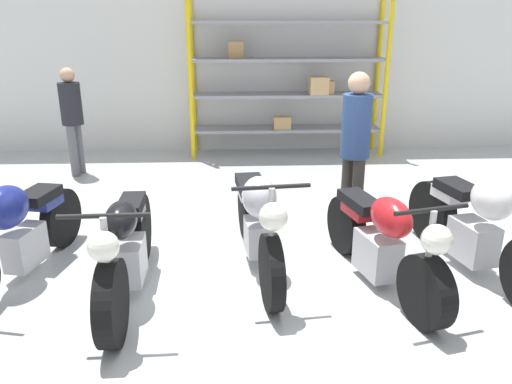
{
  "coord_description": "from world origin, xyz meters",
  "views": [
    {
      "loc": [
        -0.21,
        -4.25,
        2.32
      ],
      "look_at": [
        0.0,
        0.4,
        0.7
      ],
      "focal_mm": 35.0,
      "sensor_mm": 36.0,
      "label": 1
    }
  ],
  "objects_px": {
    "motorcycle_red": "(382,241)",
    "motorcycle_white": "(479,227)",
    "person_near_rack": "(355,140)",
    "shelving_rack": "(289,79)",
    "motorcycle_blue": "(16,230)",
    "motorcycle_black": "(126,249)",
    "motorcycle_silver": "(258,220)",
    "person_browsing": "(72,113)"
  },
  "relations": [
    {
      "from": "motorcycle_red",
      "to": "motorcycle_white",
      "type": "xyz_separation_m",
      "value": [
        0.97,
        0.18,
        0.03
      ]
    },
    {
      "from": "person_near_rack",
      "to": "motorcycle_white",
      "type": "bearing_deg",
      "value": 102.61
    },
    {
      "from": "shelving_rack",
      "to": "motorcycle_blue",
      "type": "height_order",
      "value": "shelving_rack"
    },
    {
      "from": "motorcycle_red",
      "to": "motorcycle_white",
      "type": "height_order",
      "value": "motorcycle_white"
    },
    {
      "from": "motorcycle_black",
      "to": "motorcycle_silver",
      "type": "bearing_deg",
      "value": 110.32
    },
    {
      "from": "shelving_rack",
      "to": "motorcycle_blue",
      "type": "bearing_deg",
      "value": -123.42
    },
    {
      "from": "motorcycle_blue",
      "to": "motorcycle_red",
      "type": "xyz_separation_m",
      "value": [
        3.33,
        -0.26,
        -0.06
      ]
    },
    {
      "from": "motorcycle_red",
      "to": "person_browsing",
      "type": "height_order",
      "value": "person_browsing"
    },
    {
      "from": "motorcycle_blue",
      "to": "person_near_rack",
      "type": "bearing_deg",
      "value": 118.71
    },
    {
      "from": "motorcycle_white",
      "to": "person_browsing",
      "type": "bearing_deg",
      "value": -137.53
    },
    {
      "from": "motorcycle_blue",
      "to": "person_near_rack",
      "type": "distance_m",
      "value": 3.53
    },
    {
      "from": "motorcycle_black",
      "to": "person_near_rack",
      "type": "height_order",
      "value": "person_near_rack"
    },
    {
      "from": "motorcycle_black",
      "to": "person_browsing",
      "type": "height_order",
      "value": "person_browsing"
    },
    {
      "from": "motorcycle_black",
      "to": "person_near_rack",
      "type": "relative_size",
      "value": 1.16
    },
    {
      "from": "shelving_rack",
      "to": "motorcycle_blue",
      "type": "relative_size",
      "value": 1.68
    },
    {
      "from": "motorcycle_silver",
      "to": "motorcycle_white",
      "type": "relative_size",
      "value": 1.0
    },
    {
      "from": "motorcycle_red",
      "to": "motorcycle_black",
      "type": "bearing_deg",
      "value": -101.74
    },
    {
      "from": "person_near_rack",
      "to": "motorcycle_blue",
      "type": "bearing_deg",
      "value": -12.19
    },
    {
      "from": "person_near_rack",
      "to": "motorcycle_silver",
      "type": "bearing_deg",
      "value": 9.49
    },
    {
      "from": "motorcycle_blue",
      "to": "motorcycle_white",
      "type": "height_order",
      "value": "motorcycle_white"
    },
    {
      "from": "motorcycle_blue",
      "to": "motorcycle_white",
      "type": "relative_size",
      "value": 0.94
    },
    {
      "from": "shelving_rack",
      "to": "motorcycle_white",
      "type": "distance_m",
      "value": 4.84
    },
    {
      "from": "motorcycle_blue",
      "to": "person_browsing",
      "type": "height_order",
      "value": "person_browsing"
    },
    {
      "from": "shelving_rack",
      "to": "person_browsing",
      "type": "height_order",
      "value": "shelving_rack"
    },
    {
      "from": "motorcycle_silver",
      "to": "person_near_rack",
      "type": "xyz_separation_m",
      "value": [
        1.12,
        0.89,
        0.56
      ]
    },
    {
      "from": "motorcycle_blue",
      "to": "motorcycle_white",
      "type": "distance_m",
      "value": 4.29
    },
    {
      "from": "shelving_rack",
      "to": "motorcycle_silver",
      "type": "bearing_deg",
      "value": -99.72
    },
    {
      "from": "motorcycle_blue",
      "to": "person_browsing",
      "type": "distance_m",
      "value": 3.41
    },
    {
      "from": "person_browsing",
      "to": "shelving_rack",
      "type": "bearing_deg",
      "value": -149.15
    },
    {
      "from": "motorcycle_black",
      "to": "person_near_rack",
      "type": "xyz_separation_m",
      "value": [
        2.27,
        1.35,
        0.62
      ]
    },
    {
      "from": "motorcycle_blue",
      "to": "motorcycle_red",
      "type": "height_order",
      "value": "motorcycle_blue"
    },
    {
      "from": "motorcycle_silver",
      "to": "motorcycle_black",
      "type": "bearing_deg",
      "value": -74.51
    },
    {
      "from": "motorcycle_white",
      "to": "person_near_rack",
      "type": "relative_size",
      "value": 1.2
    },
    {
      "from": "motorcycle_red",
      "to": "person_near_rack",
      "type": "bearing_deg",
      "value": 165.66
    },
    {
      "from": "motorcycle_silver",
      "to": "motorcycle_red",
      "type": "xyz_separation_m",
      "value": [
        1.11,
        -0.38,
        -0.07
      ]
    },
    {
      "from": "motorcycle_white",
      "to": "person_near_rack",
      "type": "bearing_deg",
      "value": -150.09
    },
    {
      "from": "person_near_rack",
      "to": "person_browsing",
      "type": "bearing_deg",
      "value": -60.79
    },
    {
      "from": "motorcycle_silver",
      "to": "motorcycle_white",
      "type": "distance_m",
      "value": 2.08
    },
    {
      "from": "motorcycle_blue",
      "to": "motorcycle_black",
      "type": "xyz_separation_m",
      "value": [
        1.06,
        -0.35,
        -0.05
      ]
    },
    {
      "from": "motorcycle_silver",
      "to": "motorcycle_red",
      "type": "distance_m",
      "value": 1.17
    },
    {
      "from": "motorcycle_silver",
      "to": "motorcycle_red",
      "type": "relative_size",
      "value": 1.09
    },
    {
      "from": "motorcycle_red",
      "to": "person_browsing",
      "type": "relative_size",
      "value": 1.2
    }
  ]
}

